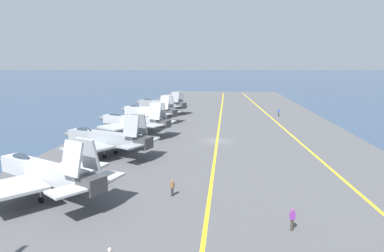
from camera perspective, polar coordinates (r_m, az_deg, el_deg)
The scene contains 12 objects.
ground_plane at distance 59.30m, azimuth 4.20°, elevation -2.85°, with size 2000.00×2000.00×0.00m, color #2D425B.
carrier_deck at distance 59.25m, azimuth 4.20°, elevation -2.66°, with size 228.97×50.81×0.40m, color #4C4C4F.
deck_stripe_foul_line at distance 60.48m, azimuth 17.57°, elevation -2.65°, with size 206.08×0.36×0.01m, color yellow.
deck_stripe_centerline at distance 59.21m, azimuth 4.20°, elevation -2.47°, with size 206.08×0.36×0.01m, color yellow.
parked_jet_nearest at distance 36.43m, azimuth -23.29°, elevation -7.02°, with size 12.91×15.83×6.47m.
parked_jet_second at distance 50.38m, azimuth -14.33°, elevation -2.04°, with size 13.34×15.74×6.37m.
parked_jet_third at distance 64.70m, azimuth -9.81°, elevation 0.83°, with size 14.14×16.58×6.35m.
parked_jet_fourth at distance 79.69m, azimuth -7.40°, elevation 2.44°, with size 12.89×15.77×6.29m.
parked_jet_fifth at distance 93.75m, azimuth -5.41°, elevation 3.64°, with size 13.07×16.71×6.01m.
crew_brown_vest at distance 34.49m, azimuth -3.32°, elevation -10.10°, with size 0.39×0.45×1.70m.
crew_purple_vest at distance 28.83m, azimuth 16.38°, elevation -14.55°, with size 0.39×0.45×1.83m.
crew_blue_vest at distance 90.50m, azimuth 14.24°, elevation 2.25°, with size 0.32×0.42×1.82m.
Camera 1 is at (-57.79, -1.52, 13.21)m, focal length 32.00 mm.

